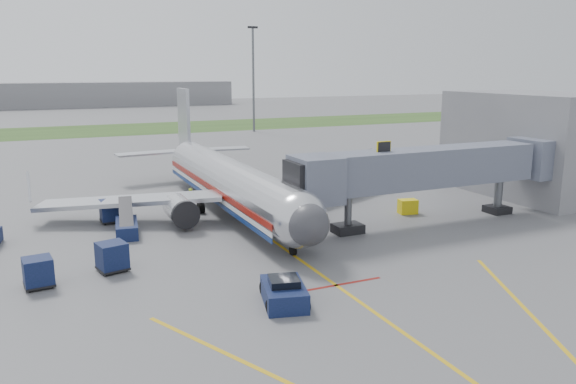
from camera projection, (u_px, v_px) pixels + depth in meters
name	position (u px, v px, depth m)	size (l,w,h in m)	color
ground	(306.00, 264.00, 36.07)	(400.00, 400.00, 0.00)	#565659
grass_strip	(116.00, 130.00, 116.23)	(300.00, 25.00, 0.01)	#2D4C1E
apron_markings	(368.00, 307.00, 29.48)	(21.52, 50.00, 0.01)	gold
airliner	(230.00, 181.00, 49.09)	(32.10, 35.67, 10.25)	silver
jet_bridge	(424.00, 169.00, 44.73)	(25.30, 4.00, 6.90)	slate
terminal	(532.00, 144.00, 55.94)	(10.00, 16.00, 10.00)	slate
light_mast_right	(253.00, 77.00, 110.59)	(2.00, 0.44, 20.40)	#595B60
distant_terminal	(50.00, 95.00, 182.62)	(120.00, 14.00, 8.00)	slate
pushback_tug	(284.00, 293.00, 29.88)	(2.93, 3.91, 1.46)	#0B1834
baggage_cart_a	(38.00, 272.00, 32.10)	(1.78, 1.78, 1.73)	#0B1834
baggage_cart_b	(111.00, 211.00, 45.70)	(1.80, 1.80, 1.86)	#0B1834
baggage_cart_c	(112.00, 257.00, 34.65)	(2.02, 2.02, 1.81)	#0B1834
belt_loader	(127.00, 227.00, 42.40)	(2.11, 5.00, 2.37)	#0B1834
ground_power_cart	(408.00, 207.00, 48.58)	(1.72, 1.32, 1.24)	yellow
ramp_worker	(192.00, 199.00, 49.63)	(0.72, 0.47, 1.97)	#9EC317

